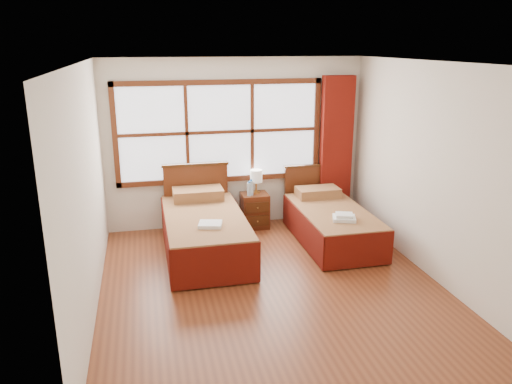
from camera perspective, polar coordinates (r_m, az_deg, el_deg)
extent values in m
plane|color=brown|center=(6.09, 1.77, -10.68)|extent=(4.50, 4.50, 0.00)
plane|color=white|center=(5.41, 2.02, 14.57)|extent=(4.50, 4.50, 0.00)
plane|color=silver|center=(7.75, -2.34, 5.54)|extent=(4.00, 0.00, 4.00)
plane|color=silver|center=(5.48, -18.81, -0.12)|extent=(0.00, 4.50, 4.50)
plane|color=silver|center=(6.41, 19.48, 2.18)|extent=(0.00, 4.50, 4.50)
cube|color=white|center=(7.65, -4.17, 6.88)|extent=(3.00, 0.02, 1.40)
cube|color=#572713|center=(7.79, -4.03, 1.48)|extent=(3.16, 0.06, 0.08)
cube|color=#572713|center=(7.54, -4.26, 12.40)|extent=(3.16, 0.06, 0.08)
cube|color=#572713|center=(7.55, -15.83, 6.17)|extent=(0.08, 0.06, 1.56)
cube|color=#572713|center=(8.00, 6.91, 7.24)|extent=(0.08, 0.06, 1.56)
cube|color=#572713|center=(7.57, -7.91, 6.66)|extent=(0.05, 0.05, 1.40)
cube|color=#572713|center=(7.72, -0.45, 7.01)|extent=(0.05, 0.05, 1.40)
cube|color=#572713|center=(7.63, -4.14, 6.85)|extent=(3.00, 0.05, 0.05)
cube|color=maroon|center=(8.09, 9.12, 4.87)|extent=(0.50, 0.16, 2.30)
cube|color=#42220D|center=(6.93, -5.82, -5.85)|extent=(0.94, 1.87, 0.31)
cube|color=#63210E|center=(6.83, -5.89, -3.68)|extent=(1.05, 2.08, 0.25)
cube|color=#5E1209|center=(6.85, -10.22, -5.18)|extent=(0.03, 2.08, 0.52)
cube|color=#5E1209|center=(6.96, -1.56, -4.55)|extent=(0.03, 2.08, 0.52)
cube|color=#5E1209|center=(5.94, -4.59, -8.47)|extent=(1.05, 0.03, 0.52)
cube|color=#63210E|center=(7.47, -6.66, -0.21)|extent=(0.73, 0.43, 0.16)
cube|color=#572713|center=(7.75, -6.84, -0.60)|extent=(0.98, 0.06, 1.02)
cube|color=#42220D|center=(7.62, -6.97, 3.13)|extent=(1.02, 0.08, 0.04)
cube|color=#42220D|center=(7.37, 8.69, -4.71)|extent=(0.83, 1.66, 0.27)
cube|color=#63210E|center=(7.28, 8.78, -2.89)|extent=(0.93, 1.84, 0.23)
cube|color=#5E1209|center=(7.17, 5.25, -4.19)|extent=(0.03, 1.84, 0.46)
cube|color=#5E1209|center=(7.50, 12.06, -3.55)|extent=(0.03, 1.84, 0.46)
cube|color=#5E1209|center=(6.54, 11.65, -6.60)|extent=(0.93, 0.03, 0.46)
cube|color=#63210E|center=(7.81, 7.07, -0.02)|extent=(0.65, 0.38, 0.14)
cube|color=#572713|center=(8.16, 6.23, -0.13)|extent=(0.87, 0.06, 0.90)
cube|color=#42220D|center=(8.04, 6.33, 3.01)|extent=(0.90, 0.08, 0.04)
cube|color=#572713|center=(7.83, -0.15, -2.12)|extent=(0.41, 0.36, 0.55)
cube|color=#42220D|center=(7.69, 0.17, -3.34)|extent=(0.36, 0.02, 0.16)
cube|color=#42220D|center=(7.62, 0.17, -1.80)|extent=(0.36, 0.02, 0.16)
sphere|color=olive|center=(7.67, 0.20, -3.39)|extent=(0.03, 0.03, 0.03)
sphere|color=olive|center=(7.60, 0.20, -1.84)|extent=(0.03, 0.03, 0.03)
cube|color=white|center=(6.39, -5.25, -3.70)|extent=(0.34, 0.31, 0.05)
cube|color=white|center=(6.86, 10.04, -2.98)|extent=(0.37, 0.34, 0.05)
cube|color=white|center=(6.85, 10.06, -2.63)|extent=(0.28, 0.26, 0.04)
cylinder|color=gold|center=(7.79, 0.02, -0.01)|extent=(0.12, 0.12, 0.02)
cylinder|color=gold|center=(7.77, 0.02, 0.62)|extent=(0.03, 0.03, 0.16)
cylinder|color=white|center=(7.72, 0.02, 1.85)|extent=(0.19, 0.19, 0.19)
cylinder|color=silver|center=(7.62, -0.80, 0.30)|extent=(0.06, 0.06, 0.20)
cylinder|color=#1757AC|center=(7.59, -0.80, 1.14)|extent=(0.03, 0.03, 0.03)
cylinder|color=silver|center=(7.65, -0.55, 0.44)|extent=(0.07, 0.07, 0.22)
cylinder|color=#1757AC|center=(7.61, -0.56, 1.35)|extent=(0.03, 0.03, 0.03)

